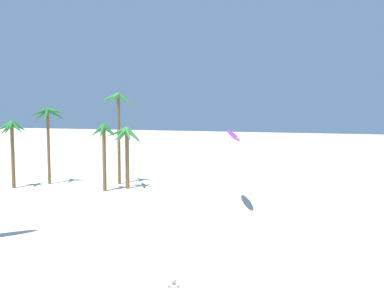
% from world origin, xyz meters
% --- Properties ---
extents(palm_tree_0, '(4.44, 4.22, 8.95)m').
position_xyz_m(palm_tree_0, '(-25.95, 41.91, 7.47)').
color(palm_tree_0, brown).
rests_on(palm_tree_0, ground).
extents(palm_tree_1, '(3.60, 3.60, 7.52)m').
position_xyz_m(palm_tree_1, '(-28.21, 38.59, 6.12)').
color(palm_tree_1, brown).
rests_on(palm_tree_1, ground).
extents(palm_tree_2, '(3.96, 4.20, 10.65)m').
position_xyz_m(palm_tree_2, '(-18.17, 44.42, 8.67)').
color(palm_tree_2, brown).
rests_on(palm_tree_2, ground).
extents(palm_tree_3, '(4.34, 4.40, 6.86)m').
position_xyz_m(palm_tree_3, '(-16.02, 42.10, 5.44)').
color(palm_tree_3, brown).
rests_on(palm_tree_3, ground).
extents(palm_tree_4, '(3.02, 3.18, 7.28)m').
position_xyz_m(palm_tree_4, '(-17.67, 40.15, 5.69)').
color(palm_tree_4, brown).
rests_on(palm_tree_4, ground).
extents(flying_kite_4, '(3.13, 6.59, 7.11)m').
position_xyz_m(flying_kite_4, '(-2.97, 36.94, 6.50)').
color(flying_kite_4, purple).
rests_on(flying_kite_4, ground).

